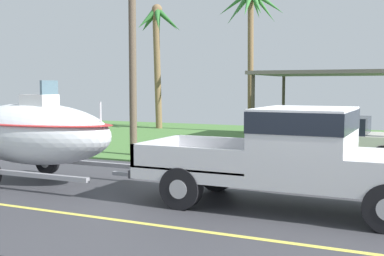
# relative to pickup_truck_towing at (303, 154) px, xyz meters

# --- Properties ---
(ground) EXTENTS (36.00, 22.00, 0.11)m
(ground) POSITION_rel_pickup_truck_towing_xyz_m (0.49, 8.09, -1.07)
(ground) COLOR #38383D
(pickup_truck_towing) EXTENTS (5.78, 2.11, 1.91)m
(pickup_truck_towing) POSITION_rel_pickup_truck_towing_xyz_m (0.00, 0.00, 0.00)
(pickup_truck_towing) COLOR silver
(pickup_truck_towing) RESTS_ON ground
(boat_on_trailer) EXTENTS (5.66, 2.22, 2.44)m
(boat_on_trailer) POSITION_rel_pickup_truck_towing_xyz_m (-6.51, -0.00, 0.12)
(boat_on_trailer) COLOR gray
(boat_on_trailer) RESTS_ON ground
(parked_sedan_near) EXTENTS (4.50, 1.90, 1.38)m
(parked_sedan_near) POSITION_rel_pickup_truck_towing_xyz_m (-0.57, 6.43, -0.39)
(parked_sedan_near) COLOR beige
(parked_sedan_near) RESTS_ON ground
(carport_awning) EXTENTS (7.01, 5.07, 2.89)m
(carport_awning) POSITION_rel_pickup_truck_towing_xyz_m (-0.73, 11.51, 1.70)
(carport_awning) COLOR #4C4238
(carport_awning) RESTS_ON ground
(palm_tree_near_left) EXTENTS (3.47, 3.12, 7.06)m
(palm_tree_near_left) POSITION_rel_pickup_truck_towing_xyz_m (-5.68, 14.00, 4.54)
(palm_tree_near_left) COLOR brown
(palm_tree_near_left) RESTS_ON ground
(palm_tree_near_right) EXTENTS (2.66, 2.74, 6.53)m
(palm_tree_near_right) POSITION_rel_pickup_truck_towing_xyz_m (-10.77, 13.93, 3.85)
(palm_tree_near_right) COLOR brown
(palm_tree_near_right) RESTS_ON ground
(utility_pole) EXTENTS (0.24, 1.80, 7.74)m
(utility_pole) POSITION_rel_pickup_truck_towing_xyz_m (-6.61, 4.75, 2.96)
(utility_pole) COLOR brown
(utility_pole) RESTS_ON ground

